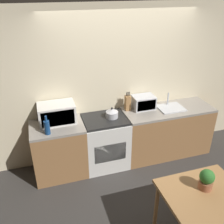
{
  "coord_description": "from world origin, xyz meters",
  "views": [
    {
      "loc": [
        -1.32,
        -2.6,
        2.84
      ],
      "look_at": [
        -0.29,
        0.68,
        1.05
      ],
      "focal_mm": 40.0,
      "sensor_mm": 36.0,
      "label": 1
    }
  ],
  "objects_px": {
    "kettle": "(112,113)",
    "dining_table": "(205,201)",
    "bottle": "(47,127)",
    "toaster_oven": "(143,102)",
    "stove_range": "(105,142)",
    "microwave": "(57,113)"
  },
  "relations": [
    {
      "from": "stove_range",
      "to": "microwave",
      "type": "distance_m",
      "value": 0.96
    },
    {
      "from": "stove_range",
      "to": "kettle",
      "type": "relative_size",
      "value": 4.54
    },
    {
      "from": "stove_range",
      "to": "bottle",
      "type": "height_order",
      "value": "bottle"
    },
    {
      "from": "kettle",
      "to": "dining_table",
      "type": "height_order",
      "value": "kettle"
    },
    {
      "from": "microwave",
      "to": "bottle",
      "type": "bearing_deg",
      "value": -120.08
    },
    {
      "from": "bottle",
      "to": "toaster_oven",
      "type": "bearing_deg",
      "value": 11.89
    },
    {
      "from": "toaster_oven",
      "to": "kettle",
      "type": "bearing_deg",
      "value": -166.27
    },
    {
      "from": "bottle",
      "to": "toaster_oven",
      "type": "distance_m",
      "value": 1.68
    },
    {
      "from": "bottle",
      "to": "stove_range",
      "type": "bearing_deg",
      "value": 12.14
    },
    {
      "from": "microwave",
      "to": "toaster_oven",
      "type": "relative_size",
      "value": 1.49
    },
    {
      "from": "kettle",
      "to": "toaster_oven",
      "type": "height_order",
      "value": "toaster_oven"
    },
    {
      "from": "stove_range",
      "to": "dining_table",
      "type": "bearing_deg",
      "value": -69.43
    },
    {
      "from": "dining_table",
      "to": "bottle",
      "type": "bearing_deg",
      "value": 135.07
    },
    {
      "from": "stove_range",
      "to": "microwave",
      "type": "relative_size",
      "value": 1.62
    },
    {
      "from": "kettle",
      "to": "toaster_oven",
      "type": "relative_size",
      "value": 0.53
    },
    {
      "from": "bottle",
      "to": "dining_table",
      "type": "bearing_deg",
      "value": -44.93
    },
    {
      "from": "toaster_oven",
      "to": "microwave",
      "type": "bearing_deg",
      "value": -178.31
    },
    {
      "from": "kettle",
      "to": "bottle",
      "type": "relative_size",
      "value": 0.68
    },
    {
      "from": "kettle",
      "to": "bottle",
      "type": "height_order",
      "value": "bottle"
    },
    {
      "from": "toaster_oven",
      "to": "bottle",
      "type": "bearing_deg",
      "value": -168.11
    },
    {
      "from": "bottle",
      "to": "toaster_oven",
      "type": "relative_size",
      "value": 0.78
    },
    {
      "from": "stove_range",
      "to": "dining_table",
      "type": "relative_size",
      "value": 0.98
    }
  ]
}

